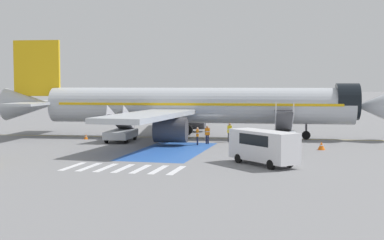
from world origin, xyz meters
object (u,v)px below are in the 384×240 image
airliner (192,106)px  ground_crew_0 (197,135)px  boarding_stairs_aft (121,132)px  ground_crew_2 (207,133)px  fuel_tanker (202,109)px  boarding_stairs_forward (284,133)px  traffic_cone_0 (321,146)px  ground_crew_1 (230,131)px  service_van_1 (263,145)px  traffic_cone_1 (86,137)px

airliner → ground_crew_0: bearing=12.5°
boarding_stairs_aft → ground_crew_2: boarding_stairs_aft is taller
fuel_tanker → ground_crew_0: (6.38, -31.48, -0.83)m
boarding_stairs_forward → fuel_tanker: (-13.90, 28.85, 0.77)m
airliner → traffic_cone_0: 14.92m
fuel_tanker → ground_crew_1: bearing=7.9°
airliner → ground_crew_1: size_ratio=22.04×
airliner → ground_crew_2: bearing=22.5°
service_van_1 → traffic_cone_1: service_van_1 is taller
airliner → traffic_cone_0: (12.78, -7.14, -2.90)m
boarding_stairs_forward → boarding_stairs_aft: 15.33m
fuel_tanker → ground_crew_1: size_ratio=5.60×
service_van_1 → ground_crew_1: size_ratio=2.83×
ground_crew_2 → boarding_stairs_aft: bearing=155.5°
boarding_stairs_forward → service_van_1: bearing=-97.7°
boarding_stairs_aft → ground_crew_2: size_ratio=3.23×
service_van_1 → ground_crew_2: service_van_1 is taller
ground_crew_2 → traffic_cone_0: 10.40m
boarding_stairs_forward → ground_crew_1: bearing=171.4°
boarding_stairs_forward → traffic_cone_0: boarding_stairs_forward is taller
boarding_stairs_aft → traffic_cone_0: size_ratio=7.77×
boarding_stairs_forward → traffic_cone_1: boarding_stairs_forward is taller
boarding_stairs_aft → fuel_tanker: size_ratio=0.53×
boarding_stairs_forward → ground_crew_0: size_ratio=3.36×
airliner → ground_crew_2: 6.11m
boarding_stairs_forward → ground_crew_2: (-6.84, -1.50, -0.02)m
service_van_1 → ground_crew_1: bearing=-117.9°
airliner → traffic_cone_0: airliner is taller
fuel_tanker → service_van_1: bearing=8.4°
service_van_1 → fuel_tanker: bearing=-118.8°
boarding_stairs_aft → traffic_cone_0: boarding_stairs_aft is taller
fuel_tanker → traffic_cone_1: 29.71m
airliner → service_van_1: size_ratio=7.79×
fuel_tanker → ground_crew_0: 32.13m
ground_crew_1 → traffic_cone_0: size_ratio=2.63×
service_van_1 → traffic_cone_0: (3.91, 9.48, -1.04)m
boarding_stairs_aft → fuel_tanker: 30.25m
traffic_cone_0 → traffic_cone_1: size_ratio=1.42×
boarding_stairs_forward → traffic_cone_0: bearing=-52.7°
fuel_tanker → boarding_stairs_aft: bearing=-11.8°
boarding_stairs_aft → ground_crew_1: bearing=4.2°
boarding_stairs_forward → boarding_stairs_aft: (-15.27, -1.36, -0.04)m
boarding_stairs_forward → service_van_1: size_ratio=1.05×
boarding_stairs_aft → service_van_1: size_ratio=1.05×
boarding_stairs_forward → ground_crew_1: 5.08m
fuel_tanker → traffic_cone_0: bearing=18.7°
boarding_stairs_aft → ground_crew_2: bearing=-6.0°
traffic_cone_0 → airliner: bearing=150.8°
ground_crew_1 → traffic_cone_1: (-14.30, -0.62, -0.81)m
boarding_stairs_forward → boarding_stairs_aft: size_ratio=1.00×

